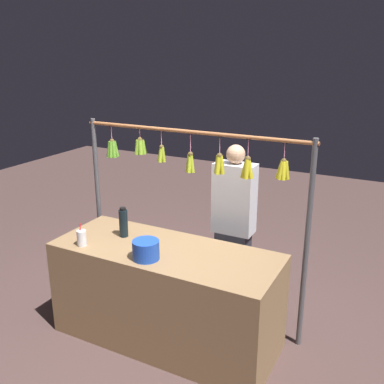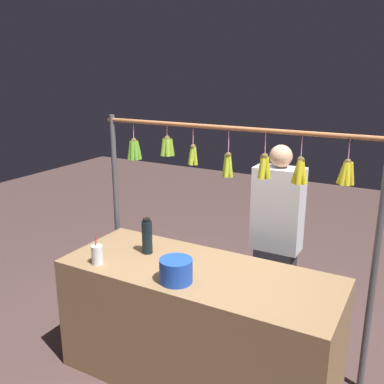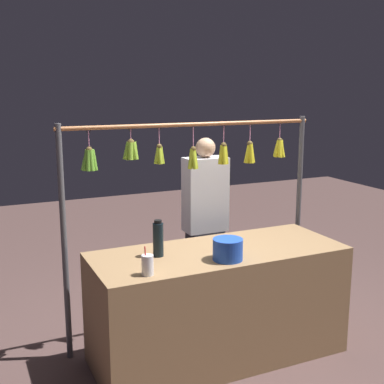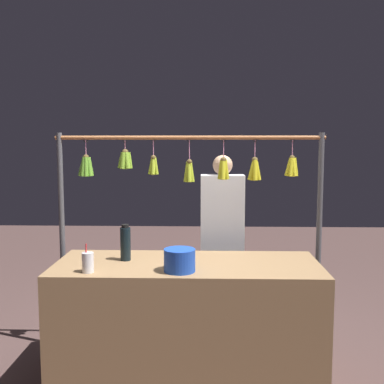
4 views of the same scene
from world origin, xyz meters
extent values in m
plane|color=#4D3734|center=(0.00, 0.00, 0.00)|extent=(12.00, 12.00, 0.00)
cube|color=olive|center=(0.00, 0.00, 0.43)|extent=(1.90, 0.75, 0.85)
cylinder|color=#4C4C51|center=(-1.05, -0.45, 0.90)|extent=(0.04, 0.04, 1.79)
cylinder|color=#4C4C51|center=(1.05, -0.45, 0.90)|extent=(0.04, 0.04, 1.79)
cylinder|color=#9E6038|center=(0.00, -0.45, 1.75)|extent=(2.15, 0.03, 0.03)
torus|color=black|center=(-0.82, -0.45, 1.73)|extent=(0.04, 0.02, 0.04)
cylinder|color=pink|center=(-0.82, -0.45, 1.66)|extent=(0.01, 0.01, 0.14)
sphere|color=brown|center=(-0.82, -0.45, 1.59)|extent=(0.04, 0.04, 0.04)
cylinder|color=gold|center=(-0.79, -0.45, 1.52)|extent=(0.07, 0.04, 0.15)
cylinder|color=gold|center=(-0.81, -0.43, 1.52)|extent=(0.05, 0.06, 0.15)
cylinder|color=gold|center=(-0.83, -0.43, 1.52)|extent=(0.05, 0.06, 0.15)
cylinder|color=gold|center=(-0.84, -0.45, 1.52)|extent=(0.05, 0.04, 0.15)
cylinder|color=gold|center=(-0.83, -0.47, 1.52)|extent=(0.05, 0.05, 0.15)
cylinder|color=gold|center=(-0.81, -0.47, 1.52)|extent=(0.05, 0.07, 0.15)
torus|color=black|center=(-0.52, -0.45, 1.73)|extent=(0.04, 0.01, 0.04)
cylinder|color=pink|center=(-0.52, -0.45, 1.65)|extent=(0.01, 0.01, 0.16)
sphere|color=brown|center=(-0.52, -0.45, 1.57)|extent=(0.05, 0.05, 0.05)
cylinder|color=gold|center=(-0.50, -0.45, 1.49)|extent=(0.07, 0.04, 0.17)
cylinder|color=gold|center=(-0.52, -0.43, 1.49)|extent=(0.04, 0.06, 0.17)
cylinder|color=gold|center=(-0.54, -0.45, 1.49)|extent=(0.07, 0.04, 0.17)
cylinder|color=gold|center=(-0.52, -0.47, 1.49)|extent=(0.04, 0.07, 0.17)
torus|color=black|center=(-0.27, -0.45, 1.73)|extent=(0.04, 0.01, 0.04)
cylinder|color=pink|center=(-0.27, -0.45, 1.65)|extent=(0.01, 0.01, 0.16)
sphere|color=brown|center=(-0.27, -0.45, 1.57)|extent=(0.05, 0.05, 0.05)
cylinder|color=gold|center=(-0.25, -0.45, 1.50)|extent=(0.06, 0.04, 0.16)
cylinder|color=gold|center=(-0.27, -0.43, 1.50)|extent=(0.04, 0.07, 0.16)
cylinder|color=gold|center=(-0.29, -0.45, 1.50)|extent=(0.06, 0.04, 0.16)
cylinder|color=gold|center=(-0.27, -0.47, 1.50)|extent=(0.04, 0.06, 0.16)
torus|color=black|center=(0.00, -0.45, 1.73)|extent=(0.04, 0.01, 0.04)
cylinder|color=pink|center=(0.00, -0.45, 1.64)|extent=(0.01, 0.01, 0.17)
sphere|color=brown|center=(0.00, -0.45, 1.56)|extent=(0.04, 0.04, 0.04)
cylinder|color=#A1B326|center=(0.02, -0.45, 1.48)|extent=(0.06, 0.04, 0.16)
cylinder|color=#A1B326|center=(0.00, -0.43, 1.48)|extent=(0.04, 0.07, 0.17)
cylinder|color=#A1B326|center=(-0.01, -0.45, 1.48)|extent=(0.06, 0.04, 0.16)
cylinder|color=#A1B326|center=(0.00, -0.47, 1.48)|extent=(0.04, 0.08, 0.16)
torus|color=black|center=(0.29, -0.45, 1.73)|extent=(0.04, 0.01, 0.04)
cylinder|color=pink|center=(0.29, -0.45, 1.66)|extent=(0.01, 0.01, 0.14)
sphere|color=brown|center=(0.29, -0.45, 1.59)|extent=(0.04, 0.04, 0.04)
cylinder|color=#98B027|center=(0.30, -0.45, 1.52)|extent=(0.06, 0.03, 0.14)
cylinder|color=#98B027|center=(0.29, -0.43, 1.52)|extent=(0.03, 0.06, 0.14)
cylinder|color=#98B027|center=(0.27, -0.45, 1.52)|extent=(0.05, 0.03, 0.14)
cylinder|color=#98B027|center=(0.29, -0.47, 1.52)|extent=(0.03, 0.06, 0.14)
torus|color=black|center=(0.52, -0.45, 1.73)|extent=(0.04, 0.01, 0.04)
cylinder|color=pink|center=(0.52, -0.45, 1.68)|extent=(0.01, 0.01, 0.10)
sphere|color=brown|center=(0.52, -0.45, 1.63)|extent=(0.05, 0.05, 0.05)
cylinder|color=#78A52B|center=(0.55, -0.45, 1.57)|extent=(0.07, 0.04, 0.14)
cylinder|color=#78A52B|center=(0.53, -0.42, 1.57)|extent=(0.05, 0.06, 0.14)
cylinder|color=#78A52B|center=(0.50, -0.43, 1.57)|extent=(0.06, 0.06, 0.14)
cylinder|color=#78A52B|center=(0.49, -0.45, 1.57)|extent=(0.06, 0.04, 0.13)
cylinder|color=#78A52B|center=(0.50, -0.47, 1.57)|extent=(0.06, 0.06, 0.14)
cylinder|color=#78A52B|center=(0.53, -0.48, 1.57)|extent=(0.05, 0.06, 0.14)
torus|color=black|center=(0.83, -0.45, 1.73)|extent=(0.04, 0.01, 0.04)
cylinder|color=pink|center=(0.83, -0.45, 1.66)|extent=(0.01, 0.01, 0.14)
sphere|color=brown|center=(0.83, -0.45, 1.59)|extent=(0.05, 0.05, 0.05)
cylinder|color=#609E2D|center=(0.86, -0.45, 1.52)|extent=(0.07, 0.04, 0.16)
cylinder|color=#609E2D|center=(0.85, -0.42, 1.52)|extent=(0.05, 0.06, 0.16)
cylinder|color=#609E2D|center=(0.83, -0.42, 1.52)|extent=(0.04, 0.06, 0.16)
cylinder|color=#609E2D|center=(0.81, -0.43, 1.52)|extent=(0.05, 0.05, 0.16)
cylinder|color=#609E2D|center=(0.81, -0.47, 1.52)|extent=(0.06, 0.05, 0.16)
cylinder|color=#609E2D|center=(0.83, -0.48, 1.52)|extent=(0.04, 0.07, 0.16)
cylinder|color=#609E2D|center=(0.85, -0.48, 1.52)|extent=(0.05, 0.06, 0.16)
cylinder|color=black|center=(0.46, -0.06, 0.97)|extent=(0.08, 0.08, 0.24)
cylinder|color=black|center=(0.46, -0.06, 1.11)|extent=(0.05, 0.05, 0.02)
cylinder|color=blue|center=(0.04, 0.22, 0.93)|extent=(0.21, 0.21, 0.15)
cylinder|color=silver|center=(0.65, 0.26, 0.92)|extent=(0.08, 0.08, 0.13)
cylinder|color=red|center=(0.66, 0.26, 0.95)|extent=(0.01, 0.03, 0.19)
cube|color=#2D2D38|center=(-0.28, -0.80, 0.38)|extent=(0.30, 0.21, 0.76)
cube|color=silver|center=(-0.28, -0.80, 1.10)|extent=(0.38, 0.21, 0.67)
sphere|color=tan|center=(-0.28, -0.80, 1.52)|extent=(0.17, 0.17, 0.17)
camera|label=1|loc=(-1.72, 2.82, 2.41)|focal=41.22mm
camera|label=2|loc=(-1.25, 2.33, 2.15)|focal=40.40mm
camera|label=3|loc=(1.69, 3.20, 2.05)|focal=47.65mm
camera|label=4|loc=(-0.13, 3.21, 1.71)|focal=42.77mm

